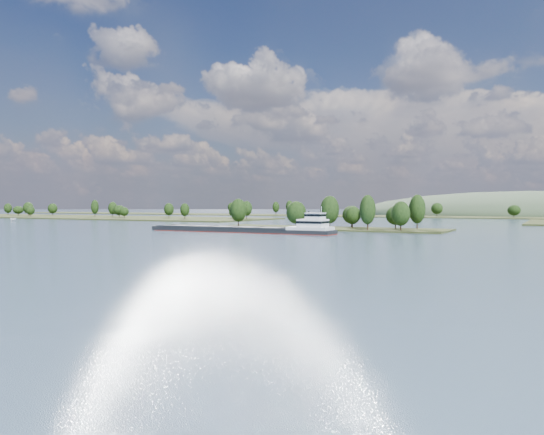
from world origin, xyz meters
The scene contains 7 objects.
ground centered at (0.00, 120.00, 0.00)m, with size 1800.00×1800.00×0.00m, color #324856.
tree_island centered at (5.43, 178.48, 4.08)m, with size 100.00×30.32×14.81m.
left_bank centered at (-228.70, 260.15, 0.79)m, with size 300.00×80.00×14.25m.
back_shoreline centered at (8.16, 399.75, 0.71)m, with size 900.00×60.00×14.77m.
hill_west centered at (60.00, 500.00, 0.00)m, with size 320.00×160.00×44.00m, color #384932.
cargo_barge centered at (-13.61, 142.98, 1.29)m, with size 75.54×10.30×10.20m.
motorboat centered at (-209.85, 185.86, 0.98)m, with size 1.91×5.09×1.97m, color silver.
Camera 1 is at (86.38, -23.60, 10.58)m, focal length 35.00 mm.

